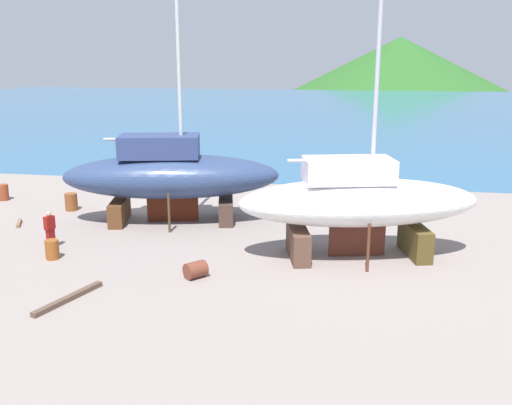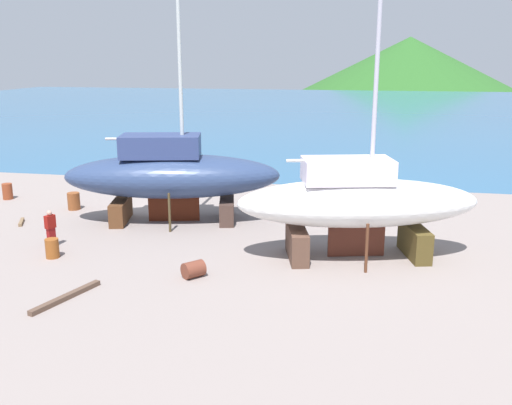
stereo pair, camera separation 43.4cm
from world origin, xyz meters
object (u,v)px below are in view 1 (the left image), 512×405
at_px(worker, 50,229).
at_px(barrel_blue_faded, 71,202).
at_px(sailboat_mid_port, 358,201).
at_px(barrel_tar_black, 4,192).
at_px(barrel_rust_mid, 52,249).
at_px(barrel_tipped_left, 196,270).
at_px(sailboat_small_center, 171,175).

distance_m(worker, barrel_blue_faded, 6.42).
xyz_separation_m(worker, barrel_blue_faded, (-2.20, 6.01, -0.40)).
relative_size(sailboat_mid_port, barrel_tar_black, 16.97).
xyz_separation_m(sailboat_mid_port, barrel_rust_mid, (-12.30, -2.51, -1.98)).
height_order(barrel_rust_mid, barrel_tipped_left, barrel_rust_mid).
distance_m(barrel_tipped_left, barrel_blue_faded, 12.40).
distance_m(sailboat_mid_port, barrel_tar_black, 21.17).
bearing_deg(barrel_rust_mid, sailboat_small_center, 63.18).
bearing_deg(worker, barrel_tipped_left, -176.61).
bearing_deg(barrel_blue_faded, sailboat_small_center, -10.15).
bearing_deg(worker, sailboat_mid_port, -154.17).
bearing_deg(sailboat_small_center, sailboat_mid_port, -34.68).
bearing_deg(barrel_tipped_left, barrel_rust_mid, 171.71).
bearing_deg(sailboat_mid_port, sailboat_small_center, 144.02).
xyz_separation_m(sailboat_mid_port, barrel_tipped_left, (-5.91, -3.44, -2.08)).
height_order(sailboat_mid_port, barrel_tar_black, sailboat_mid_port).
xyz_separation_m(worker, barrel_tipped_left, (7.13, -2.15, -0.55)).
height_order(sailboat_mid_port, barrel_tipped_left, sailboat_mid_port).
bearing_deg(worker, barrel_blue_faded, -49.73).
relative_size(worker, barrel_rust_mid, 2.06).
bearing_deg(sailboat_small_center, barrel_tar_black, 154.38).
xyz_separation_m(sailboat_small_center, barrel_blue_faded, (-6.05, 1.08, -1.95)).
height_order(worker, barrel_tar_black, worker).
distance_m(sailboat_mid_port, barrel_blue_faded, 16.07).
bearing_deg(sailboat_mid_port, barrel_blue_faded, 148.41).
relative_size(sailboat_mid_port, barrel_blue_faded, 16.93).
xyz_separation_m(barrel_tar_black, barrel_tipped_left, (14.28, -9.52, -0.15)).
xyz_separation_m(sailboat_mid_port, barrel_tar_black, (-20.19, 6.08, -1.92)).
relative_size(sailboat_small_center, barrel_tar_black, 17.88).
bearing_deg(barrel_tipped_left, sailboat_mid_port, 30.20).
relative_size(barrel_tar_black, barrel_blue_faded, 1.00).
bearing_deg(sailboat_small_center, barrel_tipped_left, -78.24).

